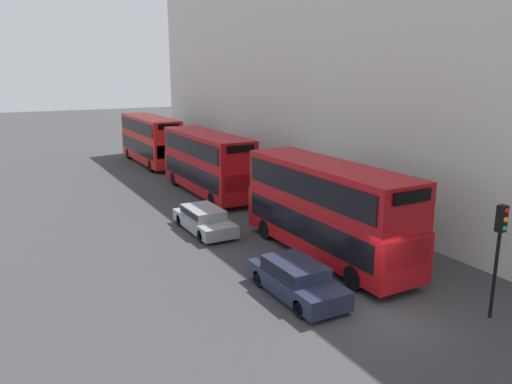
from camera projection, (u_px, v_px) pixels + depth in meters
The scene contains 8 objects.
ground_plane at pixel (383, 316), 17.27m from camera, with size 200.00×200.00×0.00m, color #38383A.
bus_leading at pixel (326, 206), 22.19m from camera, with size 2.59×10.05×4.30m.
bus_second_in_queue at pixel (207, 161), 33.70m from camera, with size 2.59×10.19×4.16m.
bus_third_in_queue at pixel (151, 138), 44.58m from camera, with size 2.59×10.36×4.22m.
car_dark_sedan at pixel (296, 278), 18.62m from camera, with size 1.80×4.53×1.34m.
car_hatchback at pixel (204, 219), 26.16m from camera, with size 1.81×4.70×1.27m.
traffic_light at pixel (500, 238), 16.44m from camera, with size 0.30×0.36×4.00m.
pedestrian at pixel (238, 182), 34.66m from camera, with size 0.36×0.36×1.57m.
Camera 1 is at (-11.41, -11.71, 8.28)m, focal length 35.00 mm.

